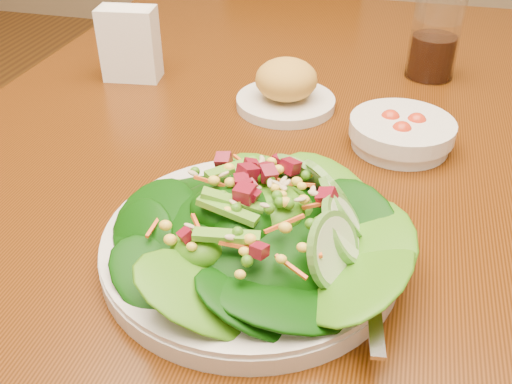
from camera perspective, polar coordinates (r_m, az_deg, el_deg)
dining_table at (r=0.83m, az=0.97°, el=-0.70°), size 0.90×1.40×0.75m
chair_far at (r=1.76m, az=5.32°, el=12.72°), size 0.53×0.54×0.90m
salad_plate at (r=0.56m, az=0.49°, el=-3.99°), size 0.30×0.30×0.09m
bread_plate at (r=0.85m, az=3.02°, el=10.32°), size 0.15×0.15×0.07m
tomato_bowl at (r=0.78m, az=14.32°, el=5.78°), size 0.14×0.14×0.04m
drinking_glass at (r=0.99m, az=17.39°, el=14.14°), size 0.08×0.08×0.14m
napkin_holder at (r=0.96m, az=-12.52°, el=14.43°), size 0.09×0.06×0.12m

